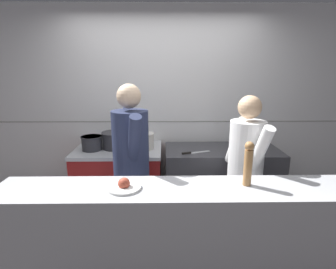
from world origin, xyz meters
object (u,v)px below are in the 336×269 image
(plated_dish_main, at_px, (124,186))
(pepper_mill, at_px, (248,163))
(chef_head_cook, at_px, (131,163))
(oven_range, at_px, (120,182))
(chefs_knife, at_px, (193,153))
(braising_pot, at_px, (143,140))
(sauce_pot, at_px, (115,140))
(chef_sous, at_px, (245,171))
(stock_pot, at_px, (92,143))

(plated_dish_main, bearing_deg, pepper_mill, 3.13)
(pepper_mill, relative_size, chef_head_cook, 0.20)
(oven_range, height_order, chef_head_cook, chef_head_cook)
(chefs_knife, distance_m, plated_dish_main, 1.27)
(plated_dish_main, bearing_deg, chefs_knife, 60.04)
(braising_pot, bearing_deg, pepper_mill, -53.67)
(sauce_pot, xyz_separation_m, pepper_mill, (1.21, -1.22, 0.15))
(chefs_knife, relative_size, chef_head_cook, 0.20)
(sauce_pot, relative_size, braising_pot, 1.25)
(sauce_pot, xyz_separation_m, chef_sous, (1.35, -0.73, -0.11))
(stock_pot, height_order, plated_dish_main, stock_pot)
(plated_dish_main, relative_size, chef_sous, 0.16)
(chefs_knife, height_order, chef_head_cook, chef_head_cook)
(plated_dish_main, height_order, pepper_mill, pepper_mill)
(stock_pot, bearing_deg, pepper_mill, -37.83)
(braising_pot, distance_m, chef_sous, 1.24)
(sauce_pot, relative_size, chef_sous, 0.20)
(chefs_knife, xyz_separation_m, pepper_mill, (0.29, -1.05, 0.26))
(oven_range, height_order, plated_dish_main, plated_dish_main)
(stock_pot, bearing_deg, chefs_knife, -4.76)
(stock_pot, xyz_separation_m, sauce_pot, (0.26, 0.07, 0.02))
(chefs_knife, relative_size, chef_sous, 0.21)
(sauce_pot, height_order, chef_head_cook, chef_head_cook)
(stock_pot, relative_size, sauce_pot, 0.76)
(stock_pot, bearing_deg, chef_head_cook, -47.41)
(oven_range, bearing_deg, pepper_mill, -45.61)
(stock_pot, distance_m, chef_head_cook, 0.79)
(oven_range, xyz_separation_m, plated_dish_main, (0.26, -1.25, 0.54))
(oven_range, relative_size, sauce_pot, 3.18)
(oven_range, height_order, chef_sous, chef_sous)
(sauce_pot, bearing_deg, chef_head_cook, -67.55)
(sauce_pot, distance_m, plated_dish_main, 1.30)
(braising_pot, relative_size, chefs_knife, 0.76)
(sauce_pot, distance_m, chef_sous, 1.54)
(oven_range, distance_m, chef_head_cook, 0.84)
(oven_range, height_order, chefs_knife, chefs_knife)
(chef_sous, bearing_deg, plated_dish_main, -168.24)
(pepper_mill, bearing_deg, stock_pot, 142.17)
(braising_pot, xyz_separation_m, plated_dish_main, (-0.05, -1.24, -0.01))
(chefs_knife, xyz_separation_m, plated_dish_main, (-0.63, -1.10, 0.10))
(plated_dish_main, bearing_deg, chef_head_cook, 92.22)
(sauce_pot, bearing_deg, oven_range, -20.99)
(sauce_pot, bearing_deg, chefs_knife, -10.39)
(stock_pot, bearing_deg, chef_sous, -22.28)
(chefs_knife, bearing_deg, oven_range, 170.04)
(pepper_mill, bearing_deg, oven_range, 134.39)
(oven_range, distance_m, pepper_mill, 1.82)
(oven_range, relative_size, chef_head_cook, 0.61)
(oven_range, height_order, pepper_mill, pepper_mill)
(oven_range, xyz_separation_m, stock_pot, (-0.30, -0.06, 0.54))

